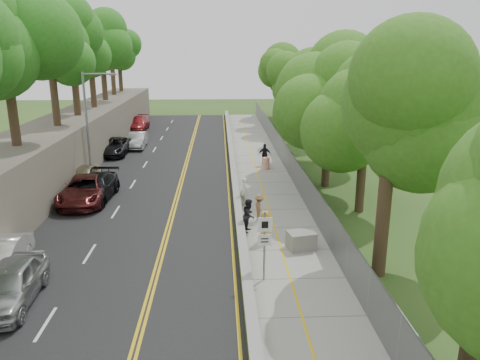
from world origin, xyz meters
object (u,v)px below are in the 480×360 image
at_px(construction_barrel, 266,163).
at_px(car_2, 86,190).
at_px(streetlight, 90,118).
at_px(person_far, 265,155).
at_px(signpost, 265,239).
at_px(car_1, 2,256).
at_px(car_0, 10,284).
at_px(painter_0, 265,227).
at_px(concrete_block, 301,240).

height_order(construction_barrel, car_2, car_2).
height_order(streetlight, person_far, streetlight).
bearing_deg(construction_barrel, signpost, -95.86).
bearing_deg(car_1, streetlight, 87.38).
bearing_deg(car_0, person_far, 58.10).
bearing_deg(car_1, painter_0, 9.88).
relative_size(signpost, person_far, 1.69).
bearing_deg(signpost, car_0, -171.70).
bearing_deg(car_0, concrete_block, 17.78).
xyz_separation_m(car_0, painter_0, (10.45, 5.48, 0.04)).
bearing_deg(car_2, car_0, -89.57).
xyz_separation_m(streetlight, car_1, (-0.14, -15.56, -3.92)).
distance_m(signpost, car_0, 10.22).
relative_size(signpost, concrete_block, 2.37).
distance_m(signpost, concrete_block, 4.10).
bearing_deg(person_far, car_2, 41.26).
bearing_deg(person_far, construction_barrel, 94.19).
distance_m(car_2, painter_0, 12.99).
bearing_deg(streetlight, person_far, 13.68).
bearing_deg(construction_barrel, person_far, 89.46).
relative_size(concrete_block, car_0, 0.27).
distance_m(streetlight, signpost, 20.72).
height_order(concrete_block, car_1, car_1).
relative_size(streetlight, concrete_block, 6.11).
bearing_deg(car_2, concrete_block, -33.62).
height_order(signpost, construction_barrel, signpost).
height_order(construction_barrel, painter_0, painter_0).
xyz_separation_m(streetlight, person_far, (13.47, 3.28, -3.67)).
distance_m(streetlight, construction_barrel, 14.22).
xyz_separation_m(car_0, car_1, (-1.60, 2.92, -0.14)).
bearing_deg(car_1, person_far, 52.04).
bearing_deg(car_0, streetlight, 91.52).
relative_size(construction_barrel, concrete_block, 0.73).
relative_size(car_0, car_1, 1.16).
bearing_deg(car_1, car_0, -63.40).
xyz_separation_m(car_1, painter_0, (12.05, 2.56, 0.17)).
bearing_deg(painter_0, signpost, 152.07).
bearing_deg(concrete_block, construction_barrel, 90.72).
bearing_deg(car_2, streetlight, 97.55).
xyz_separation_m(construction_barrel, car_1, (-13.60, -17.56, 0.20)).
bearing_deg(signpost, person_far, 84.48).
bearing_deg(painter_0, car_1, 79.76).
relative_size(car_1, person_far, 2.27).
xyz_separation_m(car_1, person_far, (13.61, 18.84, 0.24)).
height_order(streetlight, car_2, streetlight).
height_order(construction_barrel, concrete_block, construction_barrel).
bearing_deg(construction_barrel, streetlight, -171.55).
xyz_separation_m(car_1, car_2, (1.12, 9.59, 0.15)).
bearing_deg(construction_barrel, concrete_block, -89.28).
bearing_deg(car_1, concrete_block, 4.94).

